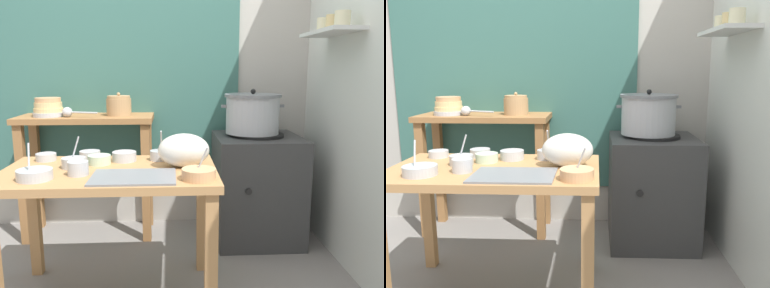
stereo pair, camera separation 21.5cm
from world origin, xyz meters
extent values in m
cube|color=#B2ADA3|center=(0.10, 1.10, 1.30)|extent=(4.40, 0.10, 2.60)
cube|color=#38665B|center=(-0.15, 1.04, 1.35)|extent=(1.90, 0.02, 2.10)
cube|color=silver|center=(1.40, 0.20, 1.30)|extent=(0.10, 3.20, 2.60)
cube|color=silver|center=(1.25, 0.40, 1.45)|extent=(0.20, 0.56, 0.02)
cylinder|color=beige|center=(1.25, 0.24, 1.51)|extent=(0.09, 0.09, 0.09)
cylinder|color=#E5C684|center=(1.25, 0.39, 1.51)|extent=(0.07, 0.07, 0.09)
cylinder|color=beige|center=(1.25, 0.54, 1.51)|extent=(0.07, 0.07, 0.09)
cube|color=#B27F4C|center=(-0.05, -0.04, 0.70)|extent=(1.10, 0.66, 0.04)
cube|color=#B27F4C|center=(0.45, -0.32, 0.34)|extent=(0.06, 0.06, 0.68)
cube|color=#B27F4C|center=(-0.55, 0.24, 0.34)|extent=(0.06, 0.06, 0.68)
cube|color=#B27F4C|center=(0.45, 0.24, 0.34)|extent=(0.06, 0.06, 0.68)
cube|color=#9E6B3D|center=(-0.34, 0.83, 0.88)|extent=(0.96, 0.40, 0.04)
cube|color=#9E6B3D|center=(-0.77, 0.68, 0.43)|extent=(0.06, 0.06, 0.86)
cube|color=#9E6B3D|center=(0.09, 0.68, 0.43)|extent=(0.06, 0.06, 0.86)
cube|color=#9E6B3D|center=(-0.77, 0.98, 0.43)|extent=(0.06, 0.06, 0.86)
cube|color=#9E6B3D|center=(0.09, 0.98, 0.43)|extent=(0.06, 0.06, 0.86)
cube|color=#383838|center=(0.89, 0.70, 0.38)|extent=(0.60, 0.60, 0.76)
cylinder|color=black|center=(0.89, 0.70, 0.77)|extent=(0.36, 0.36, 0.02)
cylinder|color=black|center=(0.77, 0.40, 0.45)|extent=(0.04, 0.02, 0.04)
cylinder|color=#B7BABF|center=(0.85, 0.72, 0.91)|extent=(0.37, 0.37, 0.26)
cylinder|color=slate|center=(0.85, 0.72, 1.05)|extent=(0.40, 0.40, 0.02)
sphere|color=black|center=(0.85, 0.72, 1.08)|extent=(0.04, 0.04, 0.04)
cube|color=slate|center=(0.65, 0.72, 0.97)|extent=(0.04, 0.02, 0.02)
cube|color=slate|center=(1.06, 0.72, 0.97)|extent=(0.04, 0.02, 0.02)
cylinder|color=tan|center=(-0.10, 0.83, 0.96)|extent=(0.18, 0.18, 0.12)
cylinder|color=tan|center=(-0.10, 0.83, 1.03)|extent=(0.16, 0.16, 0.02)
sphere|color=tan|center=(-0.10, 0.83, 1.05)|extent=(0.02, 0.02, 0.02)
cylinder|color=#B7BABF|center=(-0.59, 0.80, 0.92)|extent=(0.21, 0.21, 0.03)
cylinder|color=#E5C684|center=(-0.59, 0.80, 0.95)|extent=(0.20, 0.20, 0.03)
cylinder|color=#E5C684|center=(-0.59, 0.80, 0.98)|extent=(0.19, 0.19, 0.04)
cylinder|color=tan|center=(-0.59, 0.80, 1.02)|extent=(0.18, 0.18, 0.03)
sphere|color=#B7BABF|center=(-0.45, 0.75, 0.94)|extent=(0.07, 0.07, 0.07)
cylinder|color=#B7BABF|center=(-0.32, 0.71, 0.94)|extent=(0.19, 0.07, 0.01)
cube|color=slate|center=(0.09, -0.21, 0.72)|extent=(0.40, 0.28, 0.01)
ellipsoid|color=silver|center=(0.34, 0.00, 0.81)|extent=(0.27, 0.18, 0.18)
cylinder|color=#B7BABF|center=(0.01, 0.15, 0.75)|extent=(0.13, 0.13, 0.05)
cylinder|color=#BFB28C|center=(0.01, 0.15, 0.77)|extent=(0.11, 0.11, 0.01)
cylinder|color=#B7BABF|center=(-0.19, 0.21, 0.74)|extent=(0.12, 0.12, 0.05)
cylinder|color=maroon|center=(-0.19, 0.21, 0.76)|extent=(0.10, 0.10, 0.01)
cylinder|color=#B7BABF|center=(-0.43, 0.19, 0.74)|extent=(0.11, 0.11, 0.04)
cylinder|color=maroon|center=(-0.43, 0.19, 0.75)|extent=(0.10, 0.10, 0.01)
cylinder|color=#B7BABF|center=(-0.36, -0.21, 0.74)|extent=(0.16, 0.16, 0.05)
cylinder|color=maroon|center=(-0.36, -0.21, 0.76)|extent=(0.14, 0.14, 0.01)
cylinder|color=#B7BABF|center=(-0.38, -0.21, 0.81)|extent=(0.02, 0.07, 0.17)
cylinder|color=tan|center=(0.40, -0.25, 0.75)|extent=(0.16, 0.16, 0.05)
cylinder|color=#337238|center=(0.40, -0.25, 0.77)|extent=(0.14, 0.14, 0.01)
cylinder|color=#B7BABF|center=(0.41, -0.23, 0.80)|extent=(0.07, 0.05, 0.15)
cylinder|color=#B7BABF|center=(0.21, 0.16, 0.75)|extent=(0.10, 0.10, 0.06)
cylinder|color=brown|center=(0.21, 0.16, 0.77)|extent=(0.09, 0.09, 0.01)
cylinder|color=#B7BABF|center=(0.22, 0.16, 0.81)|extent=(0.01, 0.09, 0.17)
cylinder|color=#B7BABF|center=(-0.24, 0.01, 0.75)|extent=(0.13, 0.13, 0.05)
cylinder|color=beige|center=(-0.24, 0.01, 0.77)|extent=(0.11, 0.11, 0.01)
cylinder|color=#B7BABF|center=(-0.23, 0.03, 0.80)|extent=(0.06, 0.02, 0.16)
cylinder|color=#B7BABF|center=(-0.18, -0.14, 0.75)|extent=(0.10, 0.10, 0.07)
cylinder|color=#BFB28C|center=(-0.18, -0.14, 0.78)|extent=(0.09, 0.09, 0.01)
cylinder|color=#B7D1AD|center=(-0.12, 0.08, 0.75)|extent=(0.12, 0.12, 0.05)
cylinder|color=beige|center=(-0.12, 0.08, 0.76)|extent=(0.10, 0.10, 0.01)
camera|label=1|loc=(0.27, -2.00, 1.22)|focal=36.39mm
camera|label=2|loc=(0.49, -2.00, 1.22)|focal=36.39mm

